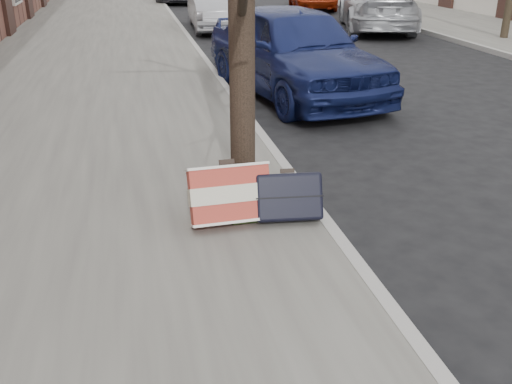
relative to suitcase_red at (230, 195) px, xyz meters
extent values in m
plane|color=black|center=(2.14, -0.81, -0.40)|extent=(120.00, 120.00, 0.00)
cube|color=slate|center=(-1.56, 14.19, -0.34)|extent=(5.00, 70.00, 0.12)
cube|color=slate|center=(9.94, 14.19, -0.34)|extent=(4.00, 70.00, 0.12)
cube|color=black|center=(0.14, 0.39, -0.27)|extent=(0.85, 0.85, 0.02)
cube|color=maroon|center=(0.00, 0.00, 0.00)|extent=(0.74, 0.43, 0.56)
cube|color=black|center=(0.54, -0.06, -0.04)|extent=(0.65, 0.42, 0.48)
imported|color=#131B4B|center=(2.03, 5.04, 0.39)|extent=(2.63, 4.90, 1.58)
imported|color=#96979C|center=(1.99, 13.71, 0.31)|extent=(1.69, 4.38, 1.42)
imported|color=#96999E|center=(6.81, 12.40, 0.33)|extent=(3.35, 5.41, 1.46)
camera|label=1|loc=(-0.79, -4.69, 2.11)|focal=40.00mm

